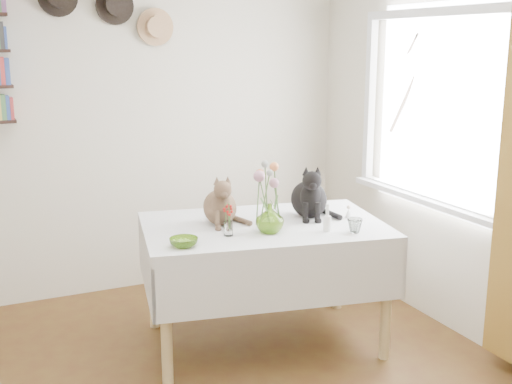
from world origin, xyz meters
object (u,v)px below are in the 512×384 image
black_cat (309,190)px  tabby_cat (220,198)px  flower_vase (270,218)px  dining_table (264,254)px

black_cat → tabby_cat: bearing=-166.1°
flower_vase → black_cat: bearing=29.3°
tabby_cat → black_cat: (0.60, -0.09, 0.02)m
black_cat → flower_vase: size_ratio=2.04×
tabby_cat → flower_vase: 0.38m
dining_table → tabby_cat: bearing=155.1°
black_cat → dining_table: bearing=-152.6°
dining_table → tabby_cat: size_ratio=4.97×
dining_table → black_cat: (0.34, 0.03, 0.38)m
tabby_cat → flower_vase: bearing=-44.2°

